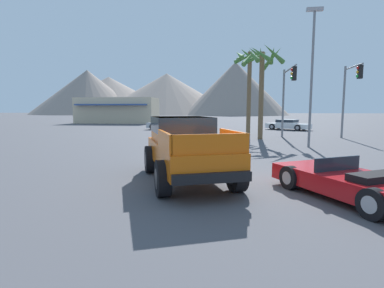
{
  "coord_description": "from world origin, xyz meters",
  "views": [
    {
      "loc": [
        0.97,
        -9.29,
        2.23
      ],
      "look_at": [
        -0.33,
        0.76,
        1.04
      ],
      "focal_mm": 28.0,
      "sensor_mm": 36.0,
      "label": 1
    }
  ],
  "objects_px": {
    "palm_tree_short": "(249,70)",
    "traffic_light_main": "(288,88)",
    "red_convertible_car": "(352,183)",
    "street_lamp_post": "(312,65)",
    "palm_tree_tall": "(262,69)",
    "orange_pickup_truck": "(185,144)",
    "parked_car_silver": "(167,124)",
    "parked_car_white": "(288,124)",
    "traffic_light_crosswalk": "(350,87)"
  },
  "relations": [
    {
      "from": "palm_tree_short",
      "to": "orange_pickup_truck",
      "type": "bearing_deg",
      "value": -99.6
    },
    {
      "from": "street_lamp_post",
      "to": "palm_tree_tall",
      "type": "distance_m",
      "value": 5.11
    },
    {
      "from": "palm_tree_tall",
      "to": "palm_tree_short",
      "type": "bearing_deg",
      "value": 99.79
    },
    {
      "from": "parked_car_white",
      "to": "orange_pickup_truck",
      "type": "bearing_deg",
      "value": 16.64
    },
    {
      "from": "parked_car_white",
      "to": "palm_tree_tall",
      "type": "relative_size",
      "value": 0.7
    },
    {
      "from": "parked_car_silver",
      "to": "palm_tree_short",
      "type": "height_order",
      "value": "palm_tree_short"
    },
    {
      "from": "palm_tree_short",
      "to": "street_lamp_post",
      "type": "bearing_deg",
      "value": -70.11
    },
    {
      "from": "parked_car_white",
      "to": "palm_tree_short",
      "type": "distance_m",
      "value": 9.47
    },
    {
      "from": "parked_car_silver",
      "to": "palm_tree_short",
      "type": "distance_m",
      "value": 11.1
    },
    {
      "from": "red_convertible_car",
      "to": "palm_tree_tall",
      "type": "distance_m",
      "value": 15.72
    },
    {
      "from": "street_lamp_post",
      "to": "traffic_light_main",
      "type": "bearing_deg",
      "value": 95.7
    },
    {
      "from": "parked_car_white",
      "to": "traffic_light_crosswalk",
      "type": "xyz_separation_m",
      "value": [
        2.46,
        -10.02,
        3.21
      ]
    },
    {
      "from": "traffic_light_crosswalk",
      "to": "palm_tree_tall",
      "type": "distance_m",
      "value": 6.52
    },
    {
      "from": "red_convertible_car",
      "to": "parked_car_silver",
      "type": "bearing_deg",
      "value": 83.66
    },
    {
      "from": "traffic_light_main",
      "to": "palm_tree_tall",
      "type": "bearing_deg",
      "value": -83.48
    },
    {
      "from": "parked_car_silver",
      "to": "parked_car_white",
      "type": "height_order",
      "value": "parked_car_silver"
    },
    {
      "from": "palm_tree_tall",
      "to": "palm_tree_short",
      "type": "relative_size",
      "value": 0.91
    },
    {
      "from": "orange_pickup_truck",
      "to": "traffic_light_main",
      "type": "xyz_separation_m",
      "value": [
        5.53,
        13.55,
        2.65
      ]
    },
    {
      "from": "parked_car_white",
      "to": "palm_tree_short",
      "type": "bearing_deg",
      "value": -0.75
    },
    {
      "from": "orange_pickup_truck",
      "to": "traffic_light_crosswalk",
      "type": "bearing_deg",
      "value": 32.97
    },
    {
      "from": "red_convertible_car",
      "to": "traffic_light_main",
      "type": "relative_size",
      "value": 0.83
    },
    {
      "from": "parked_car_silver",
      "to": "street_lamp_post",
      "type": "xyz_separation_m",
      "value": [
        11.47,
        -13.75,
        4.11
      ]
    },
    {
      "from": "traffic_light_crosswalk",
      "to": "palm_tree_tall",
      "type": "xyz_separation_m",
      "value": [
        -6.36,
        -0.55,
        1.32
      ]
    },
    {
      "from": "parked_car_silver",
      "to": "parked_car_white",
      "type": "xyz_separation_m",
      "value": [
        12.99,
        1.33,
        -0.03
      ]
    },
    {
      "from": "parked_car_white",
      "to": "traffic_light_crosswalk",
      "type": "height_order",
      "value": "traffic_light_crosswalk"
    },
    {
      "from": "orange_pickup_truck",
      "to": "traffic_light_main",
      "type": "relative_size",
      "value": 1.03
    },
    {
      "from": "parked_car_white",
      "to": "traffic_light_crosswalk",
      "type": "bearing_deg",
      "value": 47.89
    },
    {
      "from": "traffic_light_main",
      "to": "palm_tree_tall",
      "type": "distance_m",
      "value": 2.35
    },
    {
      "from": "traffic_light_main",
      "to": "palm_tree_short",
      "type": "xyz_separation_m",
      "value": [
        -2.6,
        3.76,
        1.83
      ]
    },
    {
      "from": "street_lamp_post",
      "to": "orange_pickup_truck",
      "type": "bearing_deg",
      "value": -124.18
    },
    {
      "from": "red_convertible_car",
      "to": "palm_tree_tall",
      "type": "xyz_separation_m",
      "value": [
        -0.82,
        14.98,
        4.7
      ]
    },
    {
      "from": "red_convertible_car",
      "to": "traffic_light_crosswalk",
      "type": "height_order",
      "value": "traffic_light_crosswalk"
    },
    {
      "from": "palm_tree_short",
      "to": "parked_car_white",
      "type": "bearing_deg",
      "value": 55.16
    },
    {
      "from": "street_lamp_post",
      "to": "palm_tree_tall",
      "type": "bearing_deg",
      "value": 117.88
    },
    {
      "from": "parked_car_silver",
      "to": "palm_tree_tall",
      "type": "xyz_separation_m",
      "value": [
        9.09,
        -9.25,
        4.5
      ]
    },
    {
      "from": "orange_pickup_truck",
      "to": "traffic_light_main",
      "type": "height_order",
      "value": "traffic_light_main"
    },
    {
      "from": "parked_car_silver",
      "to": "palm_tree_tall",
      "type": "relative_size",
      "value": 0.64
    },
    {
      "from": "red_convertible_car",
      "to": "parked_car_white",
      "type": "relative_size",
      "value": 0.93
    },
    {
      "from": "orange_pickup_truck",
      "to": "palm_tree_short",
      "type": "relative_size",
      "value": 0.74
    },
    {
      "from": "parked_car_silver",
      "to": "traffic_light_main",
      "type": "relative_size",
      "value": 0.81
    },
    {
      "from": "traffic_light_crosswalk",
      "to": "palm_tree_tall",
      "type": "height_order",
      "value": "palm_tree_tall"
    },
    {
      "from": "street_lamp_post",
      "to": "parked_car_white",
      "type": "bearing_deg",
      "value": 84.25
    },
    {
      "from": "traffic_light_crosswalk",
      "to": "street_lamp_post",
      "type": "xyz_separation_m",
      "value": [
        -3.98,
        -5.05,
        0.93
      ]
    },
    {
      "from": "red_convertible_car",
      "to": "palm_tree_short",
      "type": "bearing_deg",
      "value": 65.96
    },
    {
      "from": "red_convertible_car",
      "to": "parked_car_silver",
      "type": "height_order",
      "value": "parked_car_silver"
    },
    {
      "from": "street_lamp_post",
      "to": "parked_car_silver",
      "type": "bearing_deg",
      "value": 129.84
    },
    {
      "from": "palm_tree_short",
      "to": "traffic_light_main",
      "type": "bearing_deg",
      "value": -55.39
    },
    {
      "from": "orange_pickup_truck",
      "to": "palm_tree_tall",
      "type": "distance_m",
      "value": 14.38
    },
    {
      "from": "parked_car_silver",
      "to": "traffic_light_main",
      "type": "distance_m",
      "value": 14.58
    },
    {
      "from": "parked_car_white",
      "to": "palm_tree_tall",
      "type": "distance_m",
      "value": 12.14
    }
  ]
}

